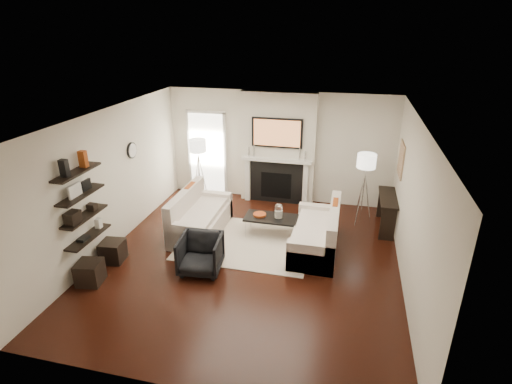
% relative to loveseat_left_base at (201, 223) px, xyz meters
% --- Properties ---
extents(room_envelope, '(6.00, 6.00, 6.00)m').
position_rel_loveseat_left_base_xyz_m(room_envelope, '(1.25, -0.83, 1.14)').
color(room_envelope, black).
rests_on(room_envelope, ground).
extents(chimney_breast, '(1.80, 0.25, 2.70)m').
position_rel_loveseat_left_base_xyz_m(chimney_breast, '(1.25, 2.04, 1.14)').
color(chimney_breast, silver).
rests_on(chimney_breast, floor).
extents(fireplace_surround, '(1.30, 0.02, 1.04)m').
position_rel_loveseat_left_base_xyz_m(fireplace_surround, '(1.25, 1.91, 0.31)').
color(fireplace_surround, black).
rests_on(fireplace_surround, floor).
extents(firebox, '(0.75, 0.02, 0.65)m').
position_rel_loveseat_left_base_xyz_m(firebox, '(1.25, 1.90, 0.24)').
color(firebox, black).
rests_on(firebox, floor).
extents(mantel_pilaster_l, '(0.12, 0.08, 1.10)m').
position_rel_loveseat_left_base_xyz_m(mantel_pilaster_l, '(0.53, 1.88, 0.34)').
color(mantel_pilaster_l, white).
rests_on(mantel_pilaster_l, floor).
extents(mantel_pilaster_r, '(0.12, 0.08, 1.10)m').
position_rel_loveseat_left_base_xyz_m(mantel_pilaster_r, '(1.97, 1.88, 0.34)').
color(mantel_pilaster_r, white).
rests_on(mantel_pilaster_r, floor).
extents(mantel_shelf, '(1.70, 0.18, 0.07)m').
position_rel_loveseat_left_base_xyz_m(mantel_shelf, '(1.25, 1.86, 0.91)').
color(mantel_shelf, white).
rests_on(mantel_shelf, chimney_breast).
extents(tv_body, '(1.20, 0.06, 0.70)m').
position_rel_loveseat_left_base_xyz_m(tv_body, '(1.25, 1.88, 1.57)').
color(tv_body, black).
rests_on(tv_body, chimney_breast).
extents(tv_screen, '(1.10, 0.00, 0.62)m').
position_rel_loveseat_left_base_xyz_m(tv_screen, '(1.25, 1.85, 1.57)').
color(tv_screen, '#BF723F').
rests_on(tv_screen, tv_body).
extents(candlestick_l_tall, '(0.04, 0.04, 0.30)m').
position_rel_loveseat_left_base_xyz_m(candlestick_l_tall, '(0.70, 1.87, 1.09)').
color(candlestick_l_tall, silver).
rests_on(candlestick_l_tall, mantel_shelf).
extents(candlestick_l_short, '(0.04, 0.04, 0.24)m').
position_rel_loveseat_left_base_xyz_m(candlestick_l_short, '(0.57, 1.87, 1.06)').
color(candlestick_l_short, silver).
rests_on(candlestick_l_short, mantel_shelf).
extents(candlestick_r_tall, '(0.04, 0.04, 0.30)m').
position_rel_loveseat_left_base_xyz_m(candlestick_r_tall, '(1.80, 1.87, 1.09)').
color(candlestick_r_tall, silver).
rests_on(candlestick_r_tall, mantel_shelf).
extents(candlestick_r_short, '(0.04, 0.04, 0.24)m').
position_rel_loveseat_left_base_xyz_m(candlestick_r_short, '(1.93, 1.87, 1.06)').
color(candlestick_r_short, silver).
rests_on(candlestick_r_short, mantel_shelf).
extents(hallway_panel, '(0.90, 0.02, 2.10)m').
position_rel_loveseat_left_base_xyz_m(hallway_panel, '(-0.60, 2.15, 0.84)').
color(hallway_panel, white).
rests_on(hallway_panel, floor).
extents(door_trim_l, '(0.06, 0.06, 2.16)m').
position_rel_loveseat_left_base_xyz_m(door_trim_l, '(-1.08, 2.13, 0.84)').
color(door_trim_l, white).
rests_on(door_trim_l, floor).
extents(door_trim_r, '(0.06, 0.06, 2.16)m').
position_rel_loveseat_left_base_xyz_m(door_trim_r, '(-0.12, 2.13, 0.84)').
color(door_trim_r, white).
rests_on(door_trim_r, floor).
extents(door_trim_top, '(1.02, 0.06, 0.06)m').
position_rel_loveseat_left_base_xyz_m(door_trim_top, '(-0.60, 2.13, 1.92)').
color(door_trim_top, white).
rests_on(door_trim_top, wall_back).
extents(rug, '(2.60, 2.00, 0.01)m').
position_rel_loveseat_left_base_xyz_m(rug, '(1.03, -0.20, -0.20)').
color(rug, beige).
rests_on(rug, floor).
extents(loveseat_left_base, '(0.85, 1.80, 0.42)m').
position_rel_loveseat_left_base_xyz_m(loveseat_left_base, '(0.00, 0.00, 0.00)').
color(loveseat_left_base, beige).
rests_on(loveseat_left_base, floor).
extents(loveseat_left_back, '(0.18, 1.80, 0.80)m').
position_rel_loveseat_left_base_xyz_m(loveseat_left_back, '(-0.33, 0.00, 0.32)').
color(loveseat_left_back, beige).
rests_on(loveseat_left_back, floor).
extents(loveseat_left_arm_n, '(0.85, 0.18, 0.60)m').
position_rel_loveseat_left_base_xyz_m(loveseat_left_arm_n, '(0.00, -0.81, 0.09)').
color(loveseat_left_arm_n, beige).
rests_on(loveseat_left_arm_n, floor).
extents(loveseat_left_arm_s, '(0.85, 0.18, 0.60)m').
position_rel_loveseat_left_base_xyz_m(loveseat_left_arm_s, '(0.00, 0.81, 0.09)').
color(loveseat_left_arm_s, beige).
rests_on(loveseat_left_arm_s, floor).
extents(loveseat_left_cushion, '(0.63, 1.44, 0.10)m').
position_rel_loveseat_left_base_xyz_m(loveseat_left_cushion, '(0.05, 0.00, 0.26)').
color(loveseat_left_cushion, beige).
rests_on(loveseat_left_cushion, loveseat_left_base).
extents(pillow_left_orange, '(0.10, 0.42, 0.42)m').
position_rel_loveseat_left_base_xyz_m(pillow_left_orange, '(-0.33, 0.30, 0.52)').
color(pillow_left_orange, '#923B12').
rests_on(pillow_left_orange, loveseat_left_cushion).
extents(pillow_left_charcoal, '(0.10, 0.40, 0.40)m').
position_rel_loveseat_left_base_xyz_m(pillow_left_charcoal, '(-0.33, -0.30, 0.51)').
color(pillow_left_charcoal, black).
rests_on(pillow_left_charcoal, loveseat_left_cushion).
extents(loveseat_right_base, '(0.85, 1.80, 0.42)m').
position_rel_loveseat_left_base_xyz_m(loveseat_right_base, '(2.42, -0.16, 0.00)').
color(loveseat_right_base, beige).
rests_on(loveseat_right_base, floor).
extents(loveseat_right_back, '(0.18, 1.80, 0.80)m').
position_rel_loveseat_left_base_xyz_m(loveseat_right_back, '(2.75, -0.16, 0.32)').
color(loveseat_right_back, beige).
rests_on(loveseat_right_back, floor).
extents(loveseat_right_arm_n, '(0.85, 0.18, 0.60)m').
position_rel_loveseat_left_base_xyz_m(loveseat_right_arm_n, '(2.42, -0.97, 0.09)').
color(loveseat_right_arm_n, beige).
rests_on(loveseat_right_arm_n, floor).
extents(loveseat_right_arm_s, '(0.85, 0.18, 0.60)m').
position_rel_loveseat_left_base_xyz_m(loveseat_right_arm_s, '(2.42, 0.65, 0.09)').
color(loveseat_right_arm_s, beige).
rests_on(loveseat_right_arm_s, floor).
extents(loveseat_right_cushion, '(0.63, 1.44, 0.10)m').
position_rel_loveseat_left_base_xyz_m(loveseat_right_cushion, '(2.37, -0.16, 0.26)').
color(loveseat_right_cushion, beige).
rests_on(loveseat_right_cushion, loveseat_right_base).
extents(pillow_right_orange, '(0.10, 0.42, 0.42)m').
position_rel_loveseat_left_base_xyz_m(pillow_right_orange, '(2.75, 0.14, 0.52)').
color(pillow_right_orange, '#923B12').
rests_on(pillow_right_orange, loveseat_right_cushion).
extents(pillow_right_charcoal, '(0.10, 0.40, 0.40)m').
position_rel_loveseat_left_base_xyz_m(pillow_right_charcoal, '(2.75, -0.46, 0.51)').
color(pillow_right_charcoal, black).
rests_on(pillow_right_charcoal, loveseat_right_cushion).
extents(coffee_table, '(1.10, 0.55, 0.04)m').
position_rel_loveseat_left_base_xyz_m(coffee_table, '(1.47, 0.23, 0.19)').
color(coffee_table, black).
rests_on(coffee_table, floor).
extents(coffee_leg_nw, '(0.02, 0.02, 0.38)m').
position_rel_loveseat_left_base_xyz_m(coffee_leg_nw, '(0.97, 0.01, -0.02)').
color(coffee_leg_nw, silver).
rests_on(coffee_leg_nw, floor).
extents(coffee_leg_ne, '(0.02, 0.02, 0.38)m').
position_rel_loveseat_left_base_xyz_m(coffee_leg_ne, '(1.97, 0.01, -0.02)').
color(coffee_leg_ne, silver).
rests_on(coffee_leg_ne, floor).
extents(coffee_leg_sw, '(0.02, 0.02, 0.38)m').
position_rel_loveseat_left_base_xyz_m(coffee_leg_sw, '(0.97, 0.45, -0.02)').
color(coffee_leg_sw, silver).
rests_on(coffee_leg_sw, floor).
extents(coffee_leg_se, '(0.02, 0.02, 0.38)m').
position_rel_loveseat_left_base_xyz_m(coffee_leg_se, '(1.97, 0.45, -0.02)').
color(coffee_leg_se, silver).
rests_on(coffee_leg_se, floor).
extents(hurricane_glass, '(0.16, 0.16, 0.29)m').
position_rel_loveseat_left_base_xyz_m(hurricane_glass, '(1.62, 0.23, 0.35)').
color(hurricane_glass, white).
rests_on(hurricane_glass, coffee_table).
extents(hurricane_candle, '(0.11, 0.11, 0.17)m').
position_rel_loveseat_left_base_xyz_m(hurricane_candle, '(1.62, 0.23, 0.29)').
color(hurricane_candle, white).
rests_on(hurricane_candle, coffee_table).
extents(copper_bowl, '(0.27, 0.27, 0.05)m').
position_rel_loveseat_left_base_xyz_m(copper_bowl, '(1.22, 0.23, 0.24)').
color(copper_bowl, '#C75221').
rests_on(copper_bowl, coffee_table).
extents(armchair, '(0.79, 0.75, 0.75)m').
position_rel_loveseat_left_base_xyz_m(armchair, '(0.50, -1.36, 0.16)').
color(armchair, black).
rests_on(armchair, floor).
extents(lamp_left_post, '(0.02, 0.02, 1.20)m').
position_rel_loveseat_left_base_xyz_m(lamp_left_post, '(-0.60, 1.52, 0.39)').
color(lamp_left_post, silver).
rests_on(lamp_left_post, floor).
extents(lamp_left_shade, '(0.40, 0.40, 0.30)m').
position_rel_loveseat_left_base_xyz_m(lamp_left_shade, '(-0.60, 1.52, 1.24)').
color(lamp_left_shade, white).
rests_on(lamp_left_shade, lamp_left_post).
extents(lamp_left_leg_a, '(0.25, 0.02, 1.23)m').
position_rel_loveseat_left_base_xyz_m(lamp_left_leg_a, '(-0.49, 1.52, 0.39)').
color(lamp_left_leg_a, silver).
rests_on(lamp_left_leg_a, floor).
extents(lamp_left_leg_b, '(0.14, 0.22, 1.23)m').
position_rel_loveseat_left_base_xyz_m(lamp_left_leg_b, '(-0.65, 1.62, 0.39)').
color(lamp_left_leg_b, silver).
rests_on(lamp_left_leg_b, floor).
extents(lamp_left_leg_c, '(0.14, 0.22, 1.23)m').
position_rel_loveseat_left_base_xyz_m(lamp_left_leg_c, '(-0.65, 1.43, 0.39)').
color(lamp_left_leg_c, silver).
rests_on(lamp_left_leg_c, floor).
extents(lamp_right_post, '(0.02, 0.02, 1.20)m').
position_rel_loveseat_left_base_xyz_m(lamp_right_post, '(3.30, 1.27, 0.39)').
color(lamp_right_post, silver).
rests_on(lamp_right_post, floor).
extents(lamp_right_shade, '(0.40, 0.40, 0.30)m').
position_rel_loveseat_left_base_xyz_m(lamp_right_shade, '(3.30, 1.27, 1.24)').
color(lamp_right_shade, white).
rests_on(lamp_right_shade, lamp_right_post).
extents(lamp_right_leg_a, '(0.25, 0.02, 1.23)m').
position_rel_loveseat_left_base_xyz_m(lamp_right_leg_a, '(3.41, 1.27, 0.39)').
color(lamp_right_leg_a, silver).
rests_on(lamp_right_leg_a, floor).
extents(lamp_right_leg_b, '(0.14, 0.22, 1.23)m').
position_rel_loveseat_left_base_xyz_m(lamp_right_leg_b, '(3.25, 1.37, 0.39)').
color(lamp_right_leg_b, silver).
rests_on(lamp_right_leg_b, floor).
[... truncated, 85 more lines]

